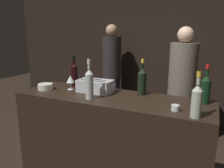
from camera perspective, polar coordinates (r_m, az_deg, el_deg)
wall_back_chalkboard at (r=4.07m, az=12.63°, el=9.71°), size 6.40×0.06×2.80m
bar_counter at (r=2.35m, az=-0.32°, el=-15.21°), size 1.94×0.61×1.02m
ice_bin_with_bottles at (r=2.31m, az=-4.53°, el=-0.29°), size 0.37×0.21×0.13m
bowl_white at (r=2.52m, az=-17.02°, el=-0.63°), size 0.16×0.16×0.06m
wine_glass at (r=2.44m, az=-10.83°, el=1.17°), size 0.09×0.09×0.16m
candle_votive at (r=1.84m, az=16.22°, el=-5.99°), size 0.07×0.07×0.05m
red_wine_bottle_burgundy at (r=2.09m, az=23.26°, el=-1.02°), size 0.08×0.08×0.35m
red_wine_bottle_black_foil at (r=2.58m, az=-9.84°, el=2.75°), size 0.07×0.07×0.35m
white_wine_bottle at (r=2.06m, az=-5.93°, el=0.25°), size 0.08×0.08×0.38m
champagne_bottle at (r=2.22m, az=7.86°, el=0.91°), size 0.09×0.09×0.36m
rose_wine_bottle at (r=1.71m, az=21.27°, el=-3.77°), size 0.08×0.08×0.35m
person_in_hoodie at (r=3.98m, az=-0.08°, el=4.13°), size 0.33×0.33×1.77m
person_blond_tee at (r=3.13m, az=17.78°, el=0.10°), size 0.37×0.37×1.71m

